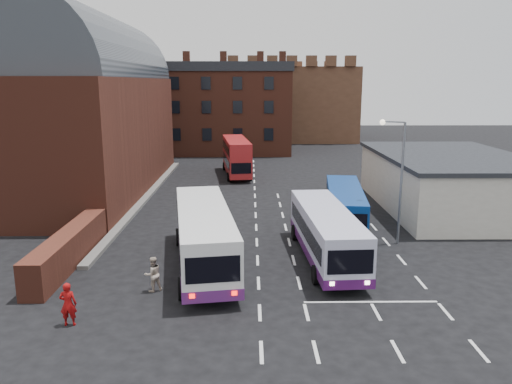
{
  "coord_description": "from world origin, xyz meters",
  "views": [
    {
      "loc": [
        -0.39,
        -23.72,
        9.66
      ],
      "look_at": [
        0.0,
        10.0,
        2.2
      ],
      "focal_mm": 35.0,
      "sensor_mm": 36.0,
      "label": 1
    }
  ],
  "objects_px": {
    "bus_white_outbound": "(204,232)",
    "street_lamp": "(398,170)",
    "bus_white_inbound": "(326,231)",
    "bus_red_double": "(236,156)",
    "bus_blue": "(345,204)",
    "pedestrian_red": "(68,304)",
    "pedestrian_beige": "(153,274)"
  },
  "relations": [
    {
      "from": "bus_blue",
      "to": "pedestrian_red",
      "type": "height_order",
      "value": "bus_blue"
    },
    {
      "from": "pedestrian_beige",
      "to": "bus_red_double",
      "type": "bearing_deg",
      "value": -128.95
    },
    {
      "from": "bus_red_double",
      "to": "pedestrian_beige",
      "type": "height_order",
      "value": "bus_red_double"
    },
    {
      "from": "bus_white_outbound",
      "to": "pedestrian_beige",
      "type": "distance_m",
      "value": 4.05
    },
    {
      "from": "bus_blue",
      "to": "bus_red_double",
      "type": "relative_size",
      "value": 1.02
    },
    {
      "from": "bus_white_outbound",
      "to": "street_lamp",
      "type": "xyz_separation_m",
      "value": [
        11.22,
        3.73,
        2.66
      ]
    },
    {
      "from": "street_lamp",
      "to": "pedestrian_beige",
      "type": "relative_size",
      "value": 4.44
    },
    {
      "from": "pedestrian_red",
      "to": "pedestrian_beige",
      "type": "bearing_deg",
      "value": -133.94
    },
    {
      "from": "pedestrian_red",
      "to": "street_lamp",
      "type": "bearing_deg",
      "value": -151.62
    },
    {
      "from": "pedestrian_red",
      "to": "pedestrian_beige",
      "type": "distance_m",
      "value": 4.35
    },
    {
      "from": "bus_red_double",
      "to": "street_lamp",
      "type": "xyz_separation_m",
      "value": [
        10.2,
        -22.75,
        2.49
      ]
    },
    {
      "from": "bus_red_double",
      "to": "street_lamp",
      "type": "relative_size",
      "value": 1.3
    },
    {
      "from": "bus_blue",
      "to": "street_lamp",
      "type": "relative_size",
      "value": 1.33
    },
    {
      "from": "street_lamp",
      "to": "bus_red_double",
      "type": "bearing_deg",
      "value": 114.16
    },
    {
      "from": "bus_white_inbound",
      "to": "bus_blue",
      "type": "bearing_deg",
      "value": -112.65
    },
    {
      "from": "bus_white_inbound",
      "to": "pedestrian_beige",
      "type": "relative_size",
      "value": 6.25
    },
    {
      "from": "street_lamp",
      "to": "bus_white_outbound",
      "type": "bearing_deg",
      "value": -161.61
    },
    {
      "from": "bus_red_double",
      "to": "bus_white_outbound",
      "type": "bearing_deg",
      "value": 80.85
    },
    {
      "from": "pedestrian_beige",
      "to": "street_lamp",
      "type": "bearing_deg",
      "value": 174.83
    },
    {
      "from": "bus_white_inbound",
      "to": "bus_blue",
      "type": "height_order",
      "value": "bus_white_inbound"
    },
    {
      "from": "bus_white_inbound",
      "to": "bus_red_double",
      "type": "bearing_deg",
      "value": -81.12
    },
    {
      "from": "bus_blue",
      "to": "bus_white_inbound",
      "type": "bearing_deg",
      "value": 77.88
    },
    {
      "from": "bus_blue",
      "to": "street_lamp",
      "type": "distance_m",
      "value": 5.2
    },
    {
      "from": "bus_white_outbound",
      "to": "street_lamp",
      "type": "bearing_deg",
      "value": 9.52
    },
    {
      "from": "bus_white_inbound",
      "to": "pedestrian_red",
      "type": "bearing_deg",
      "value": 29.66
    },
    {
      "from": "street_lamp",
      "to": "pedestrian_red",
      "type": "bearing_deg",
      "value": -147.21
    },
    {
      "from": "bus_white_outbound",
      "to": "bus_white_inbound",
      "type": "height_order",
      "value": "bus_white_outbound"
    },
    {
      "from": "bus_red_double",
      "to": "pedestrian_beige",
      "type": "relative_size",
      "value": 5.79
    },
    {
      "from": "bus_white_outbound",
      "to": "bus_blue",
      "type": "distance_m",
      "value": 11.48
    },
    {
      "from": "bus_blue",
      "to": "pedestrian_beige",
      "type": "bearing_deg",
      "value": 51.04
    },
    {
      "from": "pedestrian_beige",
      "to": "bus_white_outbound",
      "type": "bearing_deg",
      "value": -155.71
    },
    {
      "from": "street_lamp",
      "to": "pedestrian_red",
      "type": "height_order",
      "value": "street_lamp"
    }
  ]
}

